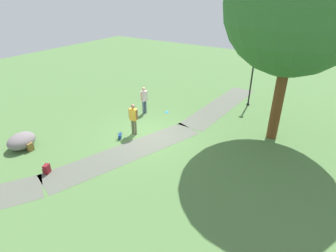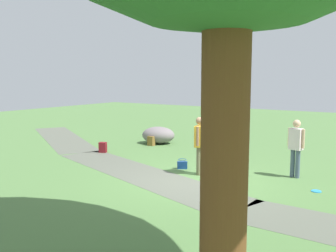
{
  "view_description": "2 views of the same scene",
  "coord_description": "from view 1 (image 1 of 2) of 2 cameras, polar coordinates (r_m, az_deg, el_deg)",
  "views": [
    {
      "loc": [
        10.16,
        7.94,
        7.09
      ],
      "look_at": [
        0.19,
        1.42,
        1.05
      ],
      "focal_mm": 29.44,
      "sensor_mm": 36.0,
      "label": 1
    },
    {
      "loc": [
        -5.17,
        9.24,
        2.93
      ],
      "look_at": [
        1.36,
        -0.68,
        1.39
      ],
      "focal_mm": 41.19,
      "sensor_mm": 36.0,
      "label": 2
    }
  ],
  "objects": [
    {
      "name": "footpath_segment_near",
      "position": [
        18.75,
        10.92,
        4.2
      ],
      "size": [
        8.06,
        1.95,
        0.01
      ],
      "color": "#5A5E51",
      "rests_on": "ground"
    },
    {
      "name": "spare_backpack_on_lawn",
      "position": [
        12.86,
        -23.84,
        -8.15
      ],
      "size": [
        0.34,
        0.33,
        0.4
      ],
      "color": "maroon",
      "rests_on": "ground"
    },
    {
      "name": "footpath_segment_mid",
      "position": [
        13.42,
        -8.15,
        -5.29
      ],
      "size": [
        8.11,
        4.05,
        0.01
      ],
      "color": "#5A5E51",
      "rests_on": "ground"
    },
    {
      "name": "backpack_by_boulder",
      "position": [
        14.86,
        -26.67,
        -3.89
      ],
      "size": [
        0.28,
        0.26,
        0.4
      ],
      "color": "brown",
      "rests_on": "ground"
    },
    {
      "name": "woman_with_handbag",
      "position": [
        14.48,
        -7.17,
        1.86
      ],
      "size": [
        0.32,
        0.51,
        1.73
      ],
      "color": "#686444",
      "rests_on": "ground"
    },
    {
      "name": "lawn_boulder",
      "position": [
        15.23,
        -28.07,
        -2.72
      ],
      "size": [
        1.7,
        1.49,
        0.74
      ],
      "color": "slate",
      "rests_on": "ground"
    },
    {
      "name": "lamp_post",
      "position": [
        18.6,
        17.02,
        10.02
      ],
      "size": [
        0.28,
        0.28,
        3.3
      ],
      "color": "black",
      "rests_on": "ground"
    },
    {
      "name": "handbag_on_grass",
      "position": [
        14.55,
        -9.91,
        -2.06
      ],
      "size": [
        0.38,
        0.38,
        0.31
      ],
      "color": "navy",
      "rests_on": "ground"
    },
    {
      "name": "frisbee_on_grass",
      "position": [
        17.39,
        -0.25,
        2.89
      ],
      "size": [
        0.25,
        0.25,
        0.02
      ],
      "color": "#2894E3",
      "rests_on": "ground"
    },
    {
      "name": "large_shade_tree",
      "position": [
        13.84,
        25.14,
        21.98
      ],
      "size": [
        6.23,
        6.23,
        9.59
      ],
      "color": "brown",
      "rests_on": "ground"
    },
    {
      "name": "man_near_boulder",
      "position": [
        16.98,
        -4.98,
        5.73
      ],
      "size": [
        0.51,
        0.32,
        1.69
      ],
      "color": "#4B5B71",
      "rests_on": "ground"
    },
    {
      "name": "ground_plane",
      "position": [
        14.71,
        -4.23,
        -1.98
      ],
      "size": [
        48.0,
        48.0,
        0.0
      ],
      "primitive_type": "plane",
      "color": "#4F773F"
    }
  ]
}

